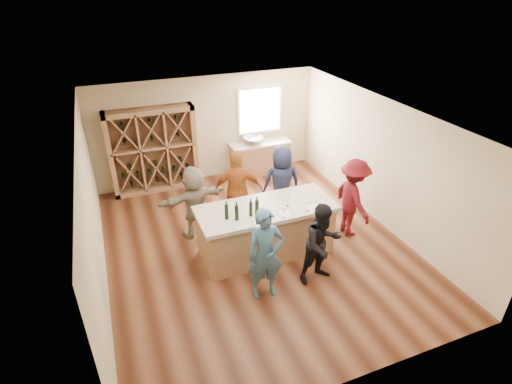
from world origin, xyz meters
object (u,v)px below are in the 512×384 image
object	(u,v)px
wine_bottle_d	(251,209)
person_far_right	(281,183)
wine_bottle_e	(257,207)
person_far_mid	(238,190)
person_near_right	(322,244)
tasting_counter_base	(266,232)
wine_rack	(153,151)
person_far_left	(195,202)
person_near_left	(265,254)
person_server	(353,198)
wine_bottle_a	(227,212)
wine_bottle_b	(237,213)
sink	(253,140)

from	to	relation	value
wine_bottle_d	person_far_right	world-z (taller)	person_far_right
wine_bottle_e	person_far_mid	bearing A→B (deg)	86.70
person_near_right	person_far_right	world-z (taller)	person_far_right
tasting_counter_base	person_far_right	world-z (taller)	person_far_right
wine_rack	person_near_right	world-z (taller)	wine_rack
wine_bottle_d	person_far_mid	xyz separation A→B (m)	(0.20, 1.31, -0.31)
wine_bottle_e	person_far_left	world-z (taller)	person_far_left
person_near_left	person_far_mid	distance (m)	2.27
person_near_left	person_server	world-z (taller)	person_server
wine_bottle_d	wine_bottle_e	xyz separation A→B (m)	(0.12, 0.00, 0.01)
tasting_counter_base	person_far_mid	bearing A→B (deg)	99.69
person_server	wine_bottle_e	bearing A→B (deg)	95.76
person_server	person_far_left	size ratio (longest dim) A/B	1.09
wine_bottle_d	person_far_right	xyz separation A→B (m)	(1.24, 1.31, -0.33)
wine_bottle_a	person_far_right	distance (m)	2.13
person_near_left	person_near_right	distance (m)	1.11
wine_bottle_b	person_server	distance (m)	2.70
person_near_right	person_far_right	xyz separation A→B (m)	(0.23, 2.25, 0.09)
person_near_right	wine_bottle_e	bearing A→B (deg)	128.25
sink	wine_bottle_b	bearing A→B (deg)	-115.35
person_far_right	wine_bottle_e	bearing A→B (deg)	59.94
person_server	person_far_mid	world-z (taller)	person_far_mid
person_far_left	wine_bottle_b	bearing A→B (deg)	99.27
sink	person_server	size ratio (longest dim) A/B	0.31
wine_bottle_d	person_far_right	bearing A→B (deg)	46.60
wine_rack	tasting_counter_base	size ratio (longest dim) A/B	0.85
person_far_right	person_far_left	bearing A→B (deg)	9.39
person_far_right	person_far_left	size ratio (longest dim) A/B	1.10
sink	person_far_right	world-z (taller)	person_far_right
wine_rack	tasting_counter_base	bearing A→B (deg)	-65.76
wine_rack	person_server	distance (m)	5.10
wine_rack	wine_bottle_d	world-z (taller)	wine_rack
sink	person_far_mid	size ratio (longest dim) A/B	0.30
sink	person_near_right	size ratio (longest dim) A/B	0.34
tasting_counter_base	person_server	bearing A→B (deg)	-0.78
wine_bottle_d	wine_bottle_e	distance (m)	0.12
person_near_right	person_far_left	size ratio (longest dim) A/B	0.98
wine_rack	person_far_mid	size ratio (longest dim) A/B	1.20
person_near_left	person_far_left	xyz separation A→B (m)	(-0.67, 2.28, -0.06)
wine_bottle_d	person_far_right	size ratio (longest dim) A/B	0.16
sink	tasting_counter_base	size ratio (longest dim) A/B	0.21
person_server	person_far_left	distance (m)	3.36
tasting_counter_base	person_near_right	xyz separation A→B (m)	(0.63, -1.12, 0.30)
wine_bottle_d	person_near_right	xyz separation A→B (m)	(1.02, -0.93, -0.43)
tasting_counter_base	wine_bottle_e	world-z (taller)	wine_bottle_e
sink	wine_bottle_d	xyz separation A→B (m)	(-1.48, -3.70, 0.21)
wine_rack	person_near_right	size ratio (longest dim) A/B	1.38
wine_bottle_a	wine_bottle_e	size ratio (longest dim) A/B	0.98
wine_bottle_a	wine_bottle_b	size ratio (longest dim) A/B	0.99
wine_rack	person_near_right	bearing A→B (deg)	-64.54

